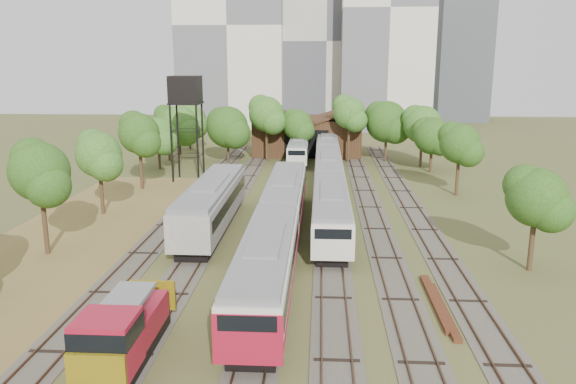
# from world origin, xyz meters

# --- Properties ---
(ground) EXTENTS (240.00, 240.00, 0.00)m
(ground) POSITION_xyz_m (0.00, 0.00, 0.00)
(ground) COLOR #475123
(ground) RESTS_ON ground
(dry_grass_patch) EXTENTS (14.00, 60.00, 0.04)m
(dry_grass_patch) POSITION_xyz_m (-18.00, 8.00, 0.02)
(dry_grass_patch) COLOR brown
(dry_grass_patch) RESTS_ON ground
(tracks) EXTENTS (24.60, 80.00, 0.19)m
(tracks) POSITION_xyz_m (-0.67, 25.00, 0.04)
(tracks) COLOR #4C473D
(tracks) RESTS_ON ground
(railcar_red_set) EXTENTS (3.16, 34.58, 3.91)m
(railcar_red_set) POSITION_xyz_m (-2.00, 11.14, 2.07)
(railcar_red_set) COLOR black
(railcar_red_set) RESTS_ON ground
(railcar_green_set) EXTENTS (2.99, 52.07, 3.70)m
(railcar_green_set) POSITION_xyz_m (2.00, 33.57, 1.96)
(railcar_green_set) COLOR black
(railcar_green_set) RESTS_ON ground
(railcar_rear) EXTENTS (2.69, 16.08, 3.32)m
(railcar_rear) POSITION_xyz_m (-2.00, 51.13, 1.75)
(railcar_rear) COLOR black
(railcar_rear) RESTS_ON ground
(shunter_locomotive) EXTENTS (2.56, 8.10, 3.34)m
(shunter_locomotive) POSITION_xyz_m (-8.00, -5.03, 1.59)
(shunter_locomotive) COLOR black
(shunter_locomotive) RESTS_ON ground
(old_grey_coach) EXTENTS (3.28, 18.00, 4.06)m
(old_grey_coach) POSITION_xyz_m (-8.00, 16.96, 2.22)
(old_grey_coach) COLOR black
(old_grey_coach) RESTS_ON ground
(water_tower) EXTENTS (3.57, 3.57, 12.32)m
(water_tower) POSITION_xyz_m (-14.77, 37.16, 10.39)
(water_tower) COLOR black
(water_tower) RESTS_ON ground
(rail_pile_near) EXTENTS (0.53, 7.91, 0.26)m
(rail_pile_near) POSITION_xyz_m (8.00, 2.77, 0.13)
(rail_pile_near) COLOR #572C19
(rail_pile_near) RESTS_ON ground
(rail_pile_far) EXTENTS (0.46, 7.44, 0.24)m
(rail_pile_far) POSITION_xyz_m (8.20, 1.73, 0.12)
(rail_pile_far) COLOR #572C19
(rail_pile_far) RESTS_ON ground
(maintenance_shed) EXTENTS (16.45, 11.55, 7.58)m
(maintenance_shed) POSITION_xyz_m (-1.00, 57.98, 2.91)
(maintenance_shed) COLOR #391F15
(maintenance_shed) RESTS_ON ground
(tree_band_left) EXTENTS (7.60, 72.31, 8.49)m
(tree_band_left) POSITION_xyz_m (-19.89, 29.47, 5.07)
(tree_band_left) COLOR #382616
(tree_band_left) RESTS_ON ground
(tree_band_far) EXTENTS (38.89, 9.24, 9.16)m
(tree_band_far) POSITION_xyz_m (-2.13, 49.92, 5.63)
(tree_band_far) COLOR #382616
(tree_band_far) RESTS_ON ground
(tree_band_right) EXTENTS (4.84, 39.25, 7.67)m
(tree_band_right) POSITION_xyz_m (15.43, 30.68, 5.06)
(tree_band_right) COLOR #382616
(tree_band_right) RESTS_ON ground
(tower_left) EXTENTS (22.00, 16.00, 42.00)m
(tower_left) POSITION_xyz_m (-18.00, 95.00, 21.00)
(tower_left) COLOR beige
(tower_left) RESTS_ON ground
(tower_centre) EXTENTS (20.00, 18.00, 36.00)m
(tower_centre) POSITION_xyz_m (2.00, 100.00, 18.00)
(tower_centre) COLOR #B2ADA1
(tower_centre) RESTS_ON ground
(tower_right) EXTENTS (18.00, 16.00, 48.00)m
(tower_right) POSITION_xyz_m (14.00, 92.00, 24.00)
(tower_right) COLOR beige
(tower_right) RESTS_ON ground
(tower_far_right) EXTENTS (12.00, 12.00, 28.00)m
(tower_far_right) POSITION_xyz_m (34.00, 110.00, 14.00)
(tower_far_right) COLOR #44474C
(tower_far_right) RESTS_ON ground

